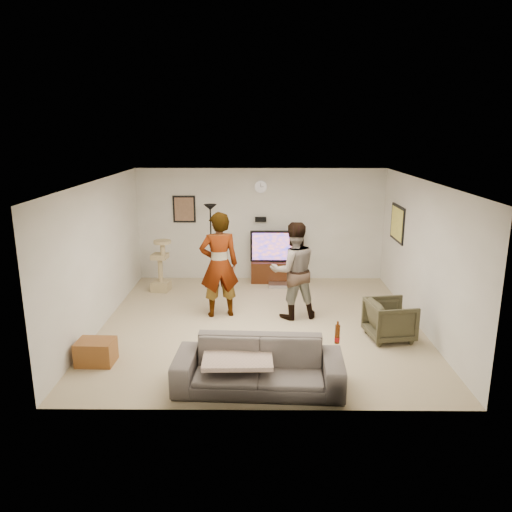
{
  "coord_description": "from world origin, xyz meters",
  "views": [
    {
      "loc": [
        -0.01,
        -8.09,
        3.32
      ],
      "look_at": [
        -0.08,
        0.2,
        1.18
      ],
      "focal_mm": 34.54,
      "sensor_mm": 36.0,
      "label": 1
    }
  ],
  "objects_px": {
    "tv": "(277,246)",
    "person_right": "(293,270)",
    "side_table": "(96,352)",
    "cat_tree": "(160,265)",
    "sofa": "(259,365)",
    "beer_bottle": "(337,334)",
    "person_left": "(219,265)",
    "armchair": "(390,320)",
    "floor_lamp": "(211,246)",
    "tv_stand": "(276,271)"
  },
  "relations": [
    {
      "from": "tv",
      "to": "beer_bottle",
      "type": "bearing_deg",
      "value": -82.37
    },
    {
      "from": "tv",
      "to": "side_table",
      "type": "bearing_deg",
      "value": -124.34
    },
    {
      "from": "cat_tree",
      "to": "beer_bottle",
      "type": "relative_size",
      "value": 4.41
    },
    {
      "from": "beer_bottle",
      "to": "armchair",
      "type": "bearing_deg",
      "value": 55.18
    },
    {
      "from": "tv_stand",
      "to": "beer_bottle",
      "type": "height_order",
      "value": "beer_bottle"
    },
    {
      "from": "tv",
      "to": "beer_bottle",
      "type": "height_order",
      "value": "tv"
    },
    {
      "from": "floor_lamp",
      "to": "armchair",
      "type": "xyz_separation_m",
      "value": [
        3.16,
        -2.75,
        -0.57
      ]
    },
    {
      "from": "tv",
      "to": "person_left",
      "type": "distance_m",
      "value": 2.37
    },
    {
      "from": "cat_tree",
      "to": "sofa",
      "type": "distance_m",
      "value": 4.55
    },
    {
      "from": "cat_tree",
      "to": "sofa",
      "type": "bearing_deg",
      "value": -62.73
    },
    {
      "from": "tv_stand",
      "to": "sofa",
      "type": "bearing_deg",
      "value": -94.61
    },
    {
      "from": "tv",
      "to": "person_left",
      "type": "relative_size",
      "value": 0.6
    },
    {
      "from": "tv",
      "to": "person_right",
      "type": "bearing_deg",
      "value": -83.88
    },
    {
      "from": "tv",
      "to": "person_right",
      "type": "relative_size",
      "value": 0.66
    },
    {
      "from": "cat_tree",
      "to": "person_left",
      "type": "xyz_separation_m",
      "value": [
        1.36,
        -1.42,
        0.41
      ]
    },
    {
      "from": "tv",
      "to": "sofa",
      "type": "height_order",
      "value": "tv"
    },
    {
      "from": "person_right",
      "to": "side_table",
      "type": "height_order",
      "value": "person_right"
    },
    {
      "from": "armchair",
      "to": "person_right",
      "type": "bearing_deg",
      "value": 48.8
    },
    {
      "from": "sofa",
      "to": "side_table",
      "type": "bearing_deg",
      "value": 166.75
    },
    {
      "from": "cat_tree",
      "to": "beer_bottle",
      "type": "height_order",
      "value": "cat_tree"
    },
    {
      "from": "armchair",
      "to": "side_table",
      "type": "distance_m",
      "value": 4.59
    },
    {
      "from": "tv",
      "to": "sofa",
      "type": "xyz_separation_m",
      "value": [
        -0.38,
        -4.72,
        -0.49
      ]
    },
    {
      "from": "floor_lamp",
      "to": "side_table",
      "type": "distance_m",
      "value": 3.97
    },
    {
      "from": "armchair",
      "to": "side_table",
      "type": "xyz_separation_m",
      "value": [
        -4.5,
        -0.92,
        -0.15
      ]
    },
    {
      "from": "tv_stand",
      "to": "beer_bottle",
      "type": "xyz_separation_m",
      "value": [
        0.63,
        -4.72,
        0.53
      ]
    },
    {
      "from": "floor_lamp",
      "to": "cat_tree",
      "type": "distance_m",
      "value": 1.15
    },
    {
      "from": "floor_lamp",
      "to": "side_table",
      "type": "bearing_deg",
      "value": -110.08
    },
    {
      "from": "sofa",
      "to": "beer_bottle",
      "type": "relative_size",
      "value": 8.81
    },
    {
      "from": "sofa",
      "to": "side_table",
      "type": "relative_size",
      "value": 4.14
    },
    {
      "from": "person_left",
      "to": "beer_bottle",
      "type": "relative_size",
      "value": 7.7
    },
    {
      "from": "floor_lamp",
      "to": "sofa",
      "type": "relative_size",
      "value": 0.81
    },
    {
      "from": "tv_stand",
      "to": "floor_lamp",
      "type": "distance_m",
      "value": 1.6
    },
    {
      "from": "floor_lamp",
      "to": "beer_bottle",
      "type": "distance_m",
      "value": 4.81
    },
    {
      "from": "person_left",
      "to": "sofa",
      "type": "height_order",
      "value": "person_left"
    },
    {
      "from": "person_left",
      "to": "beer_bottle",
      "type": "xyz_separation_m",
      "value": [
        1.73,
        -2.62,
        -0.2
      ]
    },
    {
      "from": "beer_bottle",
      "to": "tv",
      "type": "bearing_deg",
      "value": 97.63
    },
    {
      "from": "side_table",
      "to": "sofa",
      "type": "bearing_deg",
      "value": -16.14
    },
    {
      "from": "person_right",
      "to": "armchair",
      "type": "distance_m",
      "value": 1.87
    },
    {
      "from": "person_left",
      "to": "armchair",
      "type": "distance_m",
      "value": 3.09
    },
    {
      "from": "floor_lamp",
      "to": "cat_tree",
      "type": "height_order",
      "value": "floor_lamp"
    },
    {
      "from": "side_table",
      "to": "tv",
      "type": "bearing_deg",
      "value": 55.66
    },
    {
      "from": "armchair",
      "to": "cat_tree",
      "type": "bearing_deg",
      "value": 50.92
    },
    {
      "from": "person_left",
      "to": "sofa",
      "type": "xyz_separation_m",
      "value": [
        0.72,
        -2.62,
        -0.64
      ]
    },
    {
      "from": "floor_lamp",
      "to": "sofa",
      "type": "height_order",
      "value": "floor_lamp"
    },
    {
      "from": "cat_tree",
      "to": "person_left",
      "type": "bearing_deg",
      "value": -46.12
    },
    {
      "from": "beer_bottle",
      "to": "armchair",
      "type": "relative_size",
      "value": 0.35
    },
    {
      "from": "tv",
      "to": "armchair",
      "type": "xyz_separation_m",
      "value": [
        1.75,
        -3.12,
        -0.49
      ]
    },
    {
      "from": "floor_lamp",
      "to": "armchair",
      "type": "relative_size",
      "value": 2.51
    },
    {
      "from": "sofa",
      "to": "tv",
      "type": "bearing_deg",
      "value": 88.27
    },
    {
      "from": "armchair",
      "to": "floor_lamp",
      "type": "bearing_deg",
      "value": 39.94
    }
  ]
}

